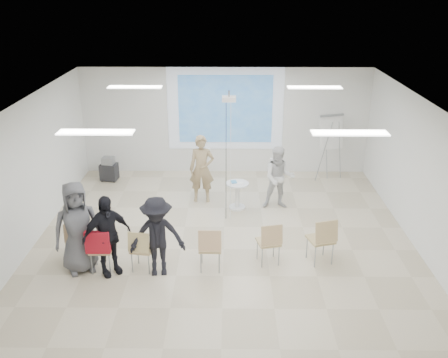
{
  "coord_description": "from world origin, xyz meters",
  "views": [
    {
      "loc": [
        0.1,
        -9.04,
        5.23
      ],
      "look_at": [
        0.0,
        0.8,
        1.25
      ],
      "focal_mm": 40.0,
      "sensor_mm": 36.0,
      "label": 1
    }
  ],
  "objects_px": {
    "chair_far_left": "(76,238)",
    "chair_left_inner": "(141,247)",
    "laptop": "(143,247)",
    "audience_outer": "(77,222)",
    "chair_right_inner": "(270,240)",
    "audience_mid": "(157,232)",
    "chair_right_far": "(323,237)",
    "av_cart": "(109,170)",
    "chair_center": "(210,246)",
    "chair_left_mid": "(100,248)",
    "audience_left": "(106,230)",
    "player_right": "(279,175)",
    "flipchart_easel": "(331,132)",
    "player_left": "(202,165)",
    "pedestal_table": "(237,194)"
  },
  "relations": [
    {
      "from": "chair_far_left",
      "to": "chair_left_inner",
      "type": "distance_m",
      "value": 1.4
    },
    {
      "from": "laptop",
      "to": "audience_outer",
      "type": "height_order",
      "value": "audience_outer"
    },
    {
      "from": "chair_right_inner",
      "to": "audience_mid",
      "type": "bearing_deg",
      "value": 176.61
    },
    {
      "from": "chair_right_far",
      "to": "av_cart",
      "type": "distance_m",
      "value": 6.71
    },
    {
      "from": "chair_right_far",
      "to": "laptop",
      "type": "distance_m",
      "value": 3.47
    },
    {
      "from": "chair_center",
      "to": "audience_outer",
      "type": "height_order",
      "value": "audience_outer"
    },
    {
      "from": "chair_right_far",
      "to": "chair_right_inner",
      "type": "bearing_deg",
      "value": 165.04
    },
    {
      "from": "chair_right_inner",
      "to": "chair_left_mid",
      "type": "bearing_deg",
      "value": 172.64
    },
    {
      "from": "chair_left_mid",
      "to": "chair_right_far",
      "type": "bearing_deg",
      "value": 4.38
    },
    {
      "from": "chair_left_mid",
      "to": "chair_right_inner",
      "type": "bearing_deg",
      "value": 5.27
    },
    {
      "from": "chair_right_far",
      "to": "av_cart",
      "type": "bearing_deg",
      "value": 123.09
    },
    {
      "from": "chair_right_far",
      "to": "chair_left_mid",
      "type": "bearing_deg",
      "value": 167.83
    },
    {
      "from": "chair_left_inner",
      "to": "laptop",
      "type": "xyz_separation_m",
      "value": [
        0.01,
        0.09,
        -0.05
      ]
    },
    {
      "from": "chair_right_inner",
      "to": "audience_left",
      "type": "distance_m",
      "value": 3.09
    },
    {
      "from": "chair_right_inner",
      "to": "audience_mid",
      "type": "height_order",
      "value": "audience_mid"
    },
    {
      "from": "player_right",
      "to": "chair_left_mid",
      "type": "distance_m",
      "value": 4.67
    },
    {
      "from": "chair_far_left",
      "to": "chair_right_inner",
      "type": "xyz_separation_m",
      "value": [
        3.79,
        -0.13,
        0.04
      ]
    },
    {
      "from": "laptop",
      "to": "audience_left",
      "type": "height_order",
      "value": "audience_left"
    },
    {
      "from": "av_cart",
      "to": "flipchart_easel",
      "type": "bearing_deg",
      "value": 8.58
    },
    {
      "from": "chair_center",
      "to": "flipchart_easel",
      "type": "distance_m",
      "value": 5.69
    },
    {
      "from": "player_left",
      "to": "chair_center",
      "type": "distance_m",
      "value": 3.3
    },
    {
      "from": "chair_left_inner",
      "to": "av_cart",
      "type": "height_order",
      "value": "chair_left_inner"
    },
    {
      "from": "chair_left_inner",
      "to": "audience_mid",
      "type": "xyz_separation_m",
      "value": [
        0.33,
        -0.08,
        0.38
      ]
    },
    {
      "from": "player_right",
      "to": "chair_far_left",
      "type": "distance_m",
      "value": 4.9
    },
    {
      "from": "audience_mid",
      "to": "pedestal_table",
      "type": "bearing_deg",
      "value": 56.25
    },
    {
      "from": "chair_center",
      "to": "chair_right_inner",
      "type": "distance_m",
      "value": 1.17
    },
    {
      "from": "chair_far_left",
      "to": "audience_mid",
      "type": "distance_m",
      "value": 1.79
    },
    {
      "from": "audience_outer",
      "to": "pedestal_table",
      "type": "bearing_deg",
      "value": 17.35
    },
    {
      "from": "player_right",
      "to": "laptop",
      "type": "height_order",
      "value": "player_right"
    },
    {
      "from": "audience_left",
      "to": "audience_outer",
      "type": "relative_size",
      "value": 0.9
    },
    {
      "from": "laptop",
      "to": "chair_left_mid",
      "type": "bearing_deg",
      "value": 20.13
    },
    {
      "from": "pedestal_table",
      "to": "chair_left_mid",
      "type": "xyz_separation_m",
      "value": [
        -2.61,
        -2.88,
        0.15
      ]
    },
    {
      "from": "chair_left_mid",
      "to": "av_cart",
      "type": "xyz_separation_m",
      "value": [
        -0.91,
        4.66,
        -0.22
      ]
    },
    {
      "from": "pedestal_table",
      "to": "chair_left_inner",
      "type": "xyz_separation_m",
      "value": [
        -1.85,
        -2.83,
        0.14
      ]
    },
    {
      "from": "player_left",
      "to": "audience_outer",
      "type": "bearing_deg",
      "value": -122.23
    },
    {
      "from": "audience_left",
      "to": "av_cart",
      "type": "relative_size",
      "value": 2.73
    },
    {
      "from": "chair_right_inner",
      "to": "av_cart",
      "type": "xyz_separation_m",
      "value": [
        -4.11,
        4.34,
        -0.22
      ]
    },
    {
      "from": "chair_left_mid",
      "to": "audience_left",
      "type": "relative_size",
      "value": 0.49
    },
    {
      "from": "chair_far_left",
      "to": "chair_left_inner",
      "type": "relative_size",
      "value": 0.96
    },
    {
      "from": "audience_outer",
      "to": "av_cart",
      "type": "distance_m",
      "value": 4.65
    },
    {
      "from": "pedestal_table",
      "to": "chair_far_left",
      "type": "relative_size",
      "value": 0.82
    },
    {
      "from": "audience_outer",
      "to": "audience_left",
      "type": "bearing_deg",
      "value": -36.58
    },
    {
      "from": "chair_center",
      "to": "audience_left",
      "type": "distance_m",
      "value": 1.95
    },
    {
      "from": "chair_right_far",
      "to": "laptop",
      "type": "relative_size",
      "value": 3.06
    },
    {
      "from": "player_right",
      "to": "chair_right_inner",
      "type": "bearing_deg",
      "value": -98.19
    },
    {
      "from": "chair_left_mid",
      "to": "audience_outer",
      "type": "height_order",
      "value": "audience_outer"
    },
    {
      "from": "chair_left_mid",
      "to": "laptop",
      "type": "distance_m",
      "value": 0.79
    },
    {
      "from": "chair_far_left",
      "to": "chair_right_inner",
      "type": "bearing_deg",
      "value": -4.61
    },
    {
      "from": "player_left",
      "to": "player_right",
      "type": "xyz_separation_m",
      "value": [
        1.87,
        -0.38,
        -0.1
      ]
    },
    {
      "from": "av_cart",
      "to": "player_right",
      "type": "bearing_deg",
      "value": -13.25
    }
  ]
}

